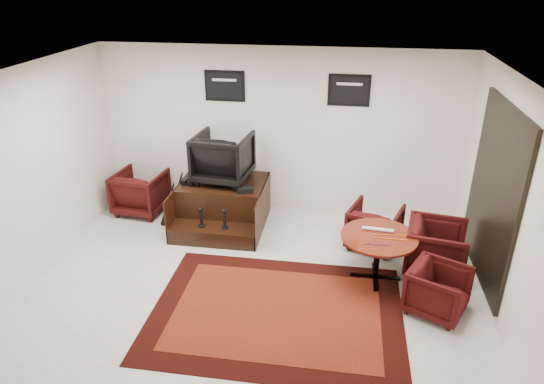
{
  "coord_description": "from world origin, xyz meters",
  "views": [
    {
      "loc": [
        1.06,
        -5.16,
        3.89
      ],
      "look_at": [
        0.12,
        0.9,
        1.05
      ],
      "focal_mm": 32.0,
      "sensor_mm": 36.0,
      "label": 1
    }
  ],
  "objects_px": {
    "shine_chair": "(223,155)",
    "table_chair_window": "(436,246)",
    "table_chair_back": "(375,225)",
    "shine_podium": "(223,205)",
    "meeting_table": "(379,241)",
    "armchair_side": "(141,190)",
    "table_chair_corner": "(438,288)"
  },
  "relations": [
    {
      "from": "shine_podium",
      "to": "armchair_side",
      "type": "relative_size",
      "value": 1.76
    },
    {
      "from": "table_chair_window",
      "to": "shine_chair",
      "type": "bearing_deg",
      "value": 81.74
    },
    {
      "from": "shine_chair",
      "to": "table_chair_back",
      "type": "bearing_deg",
      "value": 173.93
    },
    {
      "from": "armchair_side",
      "to": "table_chair_corner",
      "type": "bearing_deg",
      "value": 162.57
    },
    {
      "from": "shine_chair",
      "to": "table_chair_window",
      "type": "bearing_deg",
      "value": 167.97
    },
    {
      "from": "shine_chair",
      "to": "table_chair_corner",
      "type": "height_order",
      "value": "shine_chair"
    },
    {
      "from": "shine_podium",
      "to": "armchair_side",
      "type": "distance_m",
      "value": 1.53
    },
    {
      "from": "shine_podium",
      "to": "shine_chair",
      "type": "bearing_deg",
      "value": 90.0
    },
    {
      "from": "meeting_table",
      "to": "table_chair_back",
      "type": "height_order",
      "value": "table_chair_back"
    },
    {
      "from": "shine_podium",
      "to": "table_chair_window",
      "type": "height_order",
      "value": "table_chair_window"
    },
    {
      "from": "shine_chair",
      "to": "table_chair_window",
      "type": "xyz_separation_m",
      "value": [
        3.26,
        -1.06,
        -0.76
      ]
    },
    {
      "from": "shine_chair",
      "to": "meeting_table",
      "type": "relative_size",
      "value": 0.86
    },
    {
      "from": "meeting_table",
      "to": "table_chair_back",
      "type": "relative_size",
      "value": 1.37
    },
    {
      "from": "shine_podium",
      "to": "table_chair_window",
      "type": "xyz_separation_m",
      "value": [
        3.26,
        -0.92,
        0.07
      ]
    },
    {
      "from": "table_chair_corner",
      "to": "table_chair_window",
      "type": "bearing_deg",
      "value": 19.97
    },
    {
      "from": "shine_podium",
      "to": "table_chair_back",
      "type": "xyz_separation_m",
      "value": [
        2.45,
        -0.38,
        0.04
      ]
    },
    {
      "from": "meeting_table",
      "to": "table_chair_back",
      "type": "distance_m",
      "value": 0.87
    },
    {
      "from": "meeting_table",
      "to": "table_chair_corner",
      "type": "height_order",
      "value": "table_chair_corner"
    },
    {
      "from": "armchair_side",
      "to": "table_chair_back",
      "type": "bearing_deg",
      "value": 177.83
    },
    {
      "from": "shine_podium",
      "to": "table_chair_back",
      "type": "height_order",
      "value": "table_chair_back"
    },
    {
      "from": "shine_podium",
      "to": "meeting_table",
      "type": "height_order",
      "value": "shine_podium"
    },
    {
      "from": "shine_chair",
      "to": "table_chair_corner",
      "type": "xyz_separation_m",
      "value": [
        3.16,
        -1.99,
        -0.82
      ]
    },
    {
      "from": "shine_podium",
      "to": "shine_chair",
      "type": "xyz_separation_m",
      "value": [
        0.0,
        0.14,
        0.83
      ]
    },
    {
      "from": "table_chair_back",
      "to": "table_chair_corner",
      "type": "height_order",
      "value": "table_chair_back"
    },
    {
      "from": "armchair_side",
      "to": "table_chair_corner",
      "type": "height_order",
      "value": "armchair_side"
    },
    {
      "from": "table_chair_back",
      "to": "table_chair_window",
      "type": "xyz_separation_m",
      "value": [
        0.82,
        -0.54,
        0.03
      ]
    },
    {
      "from": "shine_podium",
      "to": "table_chair_back",
      "type": "relative_size",
      "value": 1.94
    },
    {
      "from": "armchair_side",
      "to": "table_chair_window",
      "type": "relative_size",
      "value": 1.01
    },
    {
      "from": "shine_chair",
      "to": "armchair_side",
      "type": "distance_m",
      "value": 1.69
    },
    {
      "from": "armchair_side",
      "to": "meeting_table",
      "type": "distance_m",
      "value": 4.21
    },
    {
      "from": "meeting_table",
      "to": "table_chair_corner",
      "type": "distance_m",
      "value": 0.97
    },
    {
      "from": "armchair_side",
      "to": "meeting_table",
      "type": "xyz_separation_m",
      "value": [
        3.96,
        -1.43,
        0.17
      ]
    }
  ]
}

